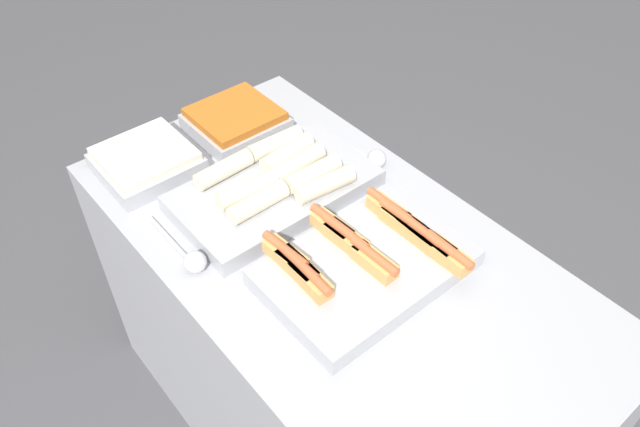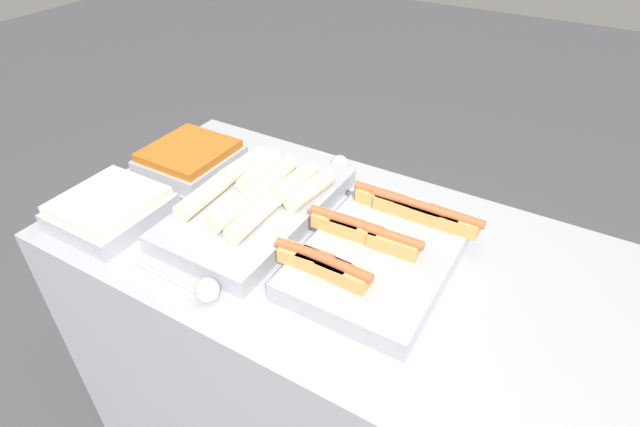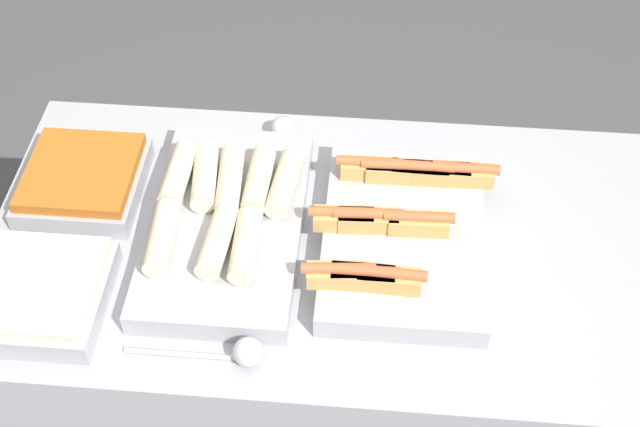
# 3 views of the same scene
# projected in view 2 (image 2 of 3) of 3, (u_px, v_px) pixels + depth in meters

# --- Properties ---
(counter) EXTENTS (1.47, 0.78, 0.92)m
(counter) POSITION_uv_depth(u_px,v_px,m) (333.00, 359.00, 1.53)
(counter) COLOR #A8AAB2
(counter) RESTS_ON ground_plane
(tray_hotdogs) EXTENTS (0.39, 0.49, 0.10)m
(tray_hotdogs) POSITION_uv_depth(u_px,v_px,m) (381.00, 247.00, 1.19)
(tray_hotdogs) COLOR #A8AAB2
(tray_hotdogs) RESTS_ON counter
(tray_wraps) EXTENTS (0.31, 0.54, 0.10)m
(tray_wraps) POSITION_uv_depth(u_px,v_px,m) (258.00, 202.00, 1.33)
(tray_wraps) COLOR #A8AAB2
(tray_wraps) RESTS_ON counter
(tray_side_front) EXTENTS (0.25, 0.26, 0.07)m
(tray_side_front) POSITION_uv_depth(u_px,v_px,m) (110.00, 209.00, 1.32)
(tray_side_front) COLOR #A8AAB2
(tray_side_front) RESTS_ON counter
(tray_side_back) EXTENTS (0.25, 0.26, 0.07)m
(tray_side_back) POSITION_uv_depth(u_px,v_px,m) (190.00, 158.00, 1.53)
(tray_side_back) COLOR #A8AAB2
(tray_side_back) RESTS_ON counter
(serving_spoon_near) EXTENTS (0.26, 0.06, 0.06)m
(serving_spoon_near) POSITION_uv_depth(u_px,v_px,m) (203.00, 289.00, 1.09)
(serving_spoon_near) COLOR silver
(serving_spoon_near) RESTS_ON counter
(serving_spoon_far) EXTENTS (0.25, 0.06, 0.06)m
(serving_spoon_far) POSITION_uv_depth(u_px,v_px,m) (336.00, 164.00, 1.52)
(serving_spoon_far) COLOR silver
(serving_spoon_far) RESTS_ON counter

